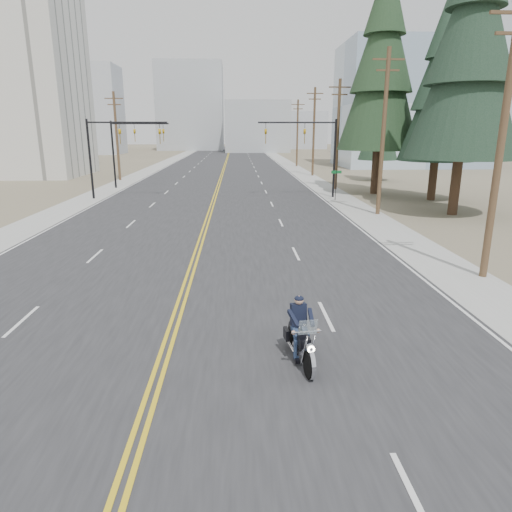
{
  "coord_description": "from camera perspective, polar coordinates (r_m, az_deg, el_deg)",
  "views": [
    {
      "loc": [
        2.06,
        -10.07,
        6.03
      ],
      "look_at": [
        2.73,
        5.94,
        1.6
      ],
      "focal_mm": 32.0,
      "sensor_mm": 36.0,
      "label": 1
    }
  ],
  "objects": [
    {
      "name": "apartment_block",
      "position": [
        72.24,
        -29.03,
        20.78
      ],
      "size": [
        18.0,
        14.0,
        30.0
      ],
      "primitive_type": "cube",
      "color": "silver",
      "rests_on": "ground"
    },
    {
      "name": "glass_building",
      "position": [
        85.58,
        18.96,
        17.31
      ],
      "size": [
        24.0,
        16.0,
        20.0
      ],
      "primitive_type": "cube",
      "color": "#9EB5CC",
      "rests_on": "ground"
    },
    {
      "name": "conifer_far",
      "position": [
        58.84,
        15.25,
        16.2
      ],
      "size": [
        4.77,
        4.77,
        12.78
      ],
      "rotation": [
        0.0,
        0.0,
        -0.14
      ],
      "color": "#382619",
      "rests_on": "ground"
    },
    {
      "name": "sidewalk_right",
      "position": [
        80.85,
        4.38,
        11.13
      ],
      "size": [
        3.0,
        200.0,
        0.01
      ],
      "primitive_type": "cube",
      "color": "#A5A5A0",
      "rests_on": "ground"
    },
    {
      "name": "conifer_mid",
      "position": [
        43.89,
        22.3,
        19.46
      ],
      "size": [
        6.49,
        6.49,
        17.3
      ],
      "rotation": [
        0.0,
        0.0,
        0.19
      ],
      "color": "#382619",
      "rests_on": "ground"
    },
    {
      "name": "haze_bldg_b",
      "position": [
        135.21,
        0.11,
        15.86
      ],
      "size": [
        18.0,
        14.0,
        14.0
      ],
      "primitive_type": "cube",
      "color": "#ADB2B7",
      "rests_on": "ground"
    },
    {
      "name": "haze_bldg_c",
      "position": [
        125.96,
        15.76,
        16.24
      ],
      "size": [
        16.0,
        12.0,
        18.0
      ],
      "primitive_type": "cube",
      "color": "#B7BCC6",
      "rests_on": "ground"
    },
    {
      "name": "sidewalk_left",
      "position": [
        81.44,
        -12.21,
        10.86
      ],
      "size": [
        3.0,
        200.0,
        0.01
      ],
      "primitive_type": "cube",
      "color": "#A5A5A0",
      "rests_on": "ground"
    },
    {
      "name": "ground_plane",
      "position": [
        11.92,
        -12.46,
        -15.35
      ],
      "size": [
        400.0,
        400.0,
        0.0
      ],
      "primitive_type": "plane",
      "color": "#776D56",
      "rests_on": "ground"
    },
    {
      "name": "utility_pole_c",
      "position": [
        49.2,
        10.19,
        14.86
      ],
      "size": [
        2.2,
        0.3,
        11.0
      ],
      "color": "brown",
      "rests_on": "ground"
    },
    {
      "name": "conifer_near",
      "position": [
        36.86,
        25.36,
        22.91
      ],
      "size": [
        7.69,
        7.69,
        20.36
      ],
      "rotation": [
        0.0,
        0.0,
        0.12
      ],
      "color": "#382619",
      "rests_on": "ground"
    },
    {
      "name": "street_sign",
      "position": [
        41.23,
        9.97,
        9.33
      ],
      "size": [
        0.9,
        0.06,
        2.62
      ],
      "color": "black",
      "rests_on": "ground"
    },
    {
      "name": "utility_pole_e",
      "position": [
        80.75,
        5.2,
        15.17
      ],
      "size": [
        2.2,
        0.3,
        11.0
      ],
      "color": "brown",
      "rests_on": "ground"
    },
    {
      "name": "utility_pole_b",
      "position": [
        34.68,
        15.64,
        14.82
      ],
      "size": [
        2.2,
        0.3,
        11.5
      ],
      "color": "brown",
      "rests_on": "ground"
    },
    {
      "name": "utility_pole_left",
      "position": [
        59.87,
        -17.03,
        14.27
      ],
      "size": [
        2.2,
        0.3,
        10.5
      ],
      "color": "brown",
      "rests_on": "ground"
    },
    {
      "name": "road",
      "position": [
        80.33,
        -3.95,
        11.11
      ],
      "size": [
        20.0,
        200.0,
        0.01
      ],
      "primitive_type": "cube",
      "color": "#303033",
      "rests_on": "ground"
    },
    {
      "name": "traffic_mast_right",
      "position": [
        42.65,
        7.13,
        13.86
      ],
      "size": [
        7.1,
        0.26,
        7.0
      ],
      "color": "black",
      "rests_on": "ground"
    },
    {
      "name": "traffic_mast_far",
      "position": [
        51.36,
        -15.65,
        13.6
      ],
      "size": [
        6.1,
        0.26,
        7.0
      ],
      "color": "black",
      "rests_on": "ground"
    },
    {
      "name": "traffic_mast_left",
      "position": [
        43.51,
        -17.59,
        13.31
      ],
      "size": [
        7.1,
        0.26,
        7.0
      ],
      "color": "black",
      "rests_on": "ground"
    },
    {
      "name": "haze_bldg_d",
      "position": [
        150.89,
        -8.16,
        17.95
      ],
      "size": [
        20.0,
        15.0,
        26.0
      ],
      "primitive_type": "cube",
      "color": "#ADB2B7",
      "rests_on": "ground"
    },
    {
      "name": "haze_bldg_f",
      "position": [
        149.45,
        -23.65,
        14.96
      ],
      "size": [
        12.0,
        12.0,
        16.0
      ],
      "primitive_type": "cube",
      "color": "#ADB2B7",
      "rests_on": "ground"
    },
    {
      "name": "conifer_tall",
      "position": [
        46.86,
        15.55,
        22.39
      ],
      "size": [
        7.6,
        7.6,
        21.1
      ],
      "rotation": [
        0.0,
        0.0,
        0.19
      ],
      "color": "#382619",
      "rests_on": "ground"
    },
    {
      "name": "haze_bldg_a",
      "position": [
        130.54,
        -19.78,
        16.76
      ],
      "size": [
        14.0,
        12.0,
        22.0
      ],
      "primitive_type": "cube",
      "color": "#B7BCC6",
      "rests_on": "ground"
    },
    {
      "name": "haze_bldg_e",
      "position": [
        161.71,
        5.95,
        15.35
      ],
      "size": [
        14.0,
        14.0,
        12.0
      ],
      "primitive_type": "cube",
      "color": "#B7BCC6",
      "rests_on": "ground"
    },
    {
      "name": "utility_pole_a",
      "position": [
        20.88,
        28.37,
        12.84
      ],
      "size": [
        2.2,
        0.3,
        11.0
      ],
      "color": "brown",
      "rests_on": "ground"
    },
    {
      "name": "utility_pole_d",
      "position": [
        63.93,
        7.24,
        15.29
      ],
      "size": [
        2.2,
        0.3,
        11.5
      ],
      "color": "brown",
      "rests_on": "ground"
    },
    {
      "name": "motorcyclist",
      "position": [
        12.27,
        5.68,
        -9.39
      ],
      "size": [
        1.26,
        2.39,
        1.79
      ],
      "primitive_type": null,
      "rotation": [
        0.0,
        0.0,
        3.27
      ],
      "color": "black",
      "rests_on": "ground"
    }
  ]
}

